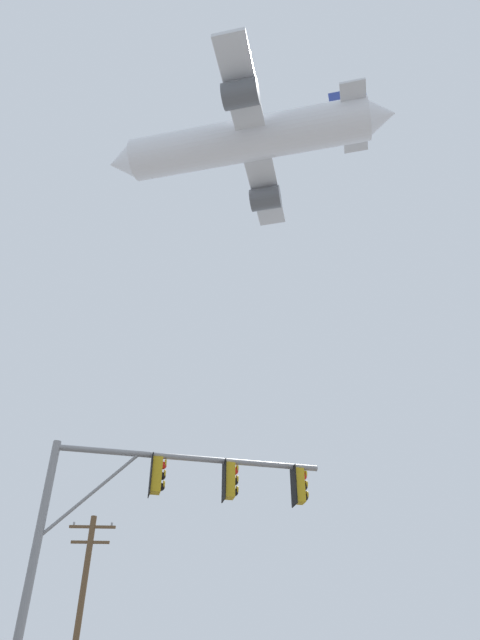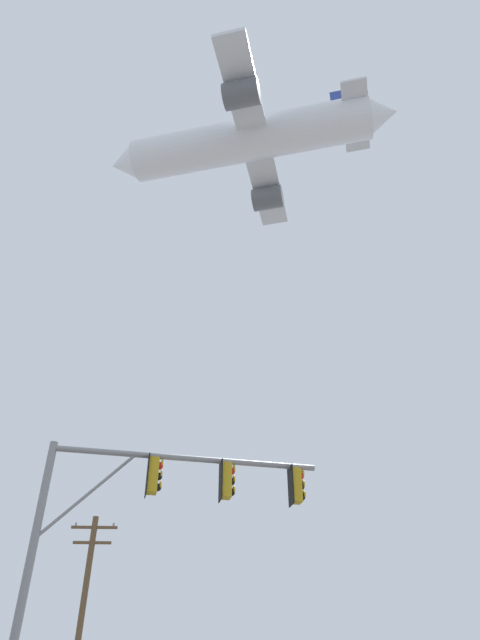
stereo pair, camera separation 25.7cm
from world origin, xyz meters
TOP-DOWN VIEW (x-y plane):
  - signal_pole_near at (-2.51, 7.87)m, footprint 6.92×1.39m
  - utility_pole at (-6.86, 21.65)m, footprint 2.20×0.28m
  - airplane at (1.18, 26.89)m, footprint 27.50×21.24m

SIDE VIEW (x-z plane):
  - utility_pole at x=-6.86m, z-range 0.29..8.91m
  - signal_pole_near at x=-2.51m, z-range 1.84..8.49m
  - airplane at x=1.18m, z-range 40.96..48.51m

